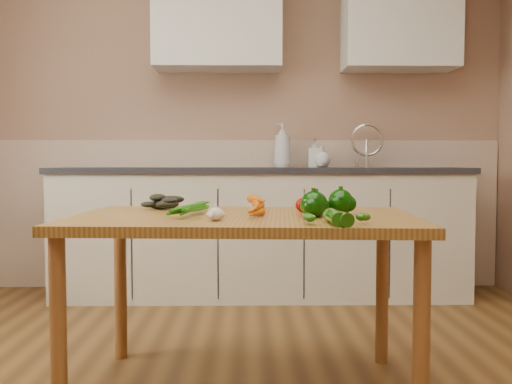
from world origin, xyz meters
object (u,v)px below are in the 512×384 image
object	(u,v)px
pepper_c	(314,204)
tomato_b	(311,203)
soap_bottle_a	(282,145)
garlic_bulb	(216,214)
soap_bottle_b	(315,153)
soap_bottle_c	(322,157)
zucchini_b	(335,217)
leafy_greens	(163,199)
carrot_bunch	(235,207)
table	(244,235)
tomato_c	(338,204)
zucchini_a	(338,218)
pepper_b	(341,202)
pepper_a	(316,204)
tomato_a	(303,205)

from	to	relation	value
pepper_c	tomato_b	bearing A→B (deg)	85.55
soap_bottle_a	garlic_bulb	distance (m)	2.13
soap_bottle_a	soap_bottle_b	distance (m)	0.24
soap_bottle_c	tomato_b	distance (m)	1.64
soap_bottle_b	tomato_b	world-z (taller)	soap_bottle_b
zucchini_b	garlic_bulb	bearing A→B (deg)	164.62
leafy_greens	garlic_bulb	distance (m)	0.57
leafy_greens	garlic_bulb	size ratio (longest dim) A/B	3.33
carrot_bunch	leafy_greens	world-z (taller)	leafy_greens
table	tomato_c	size ratio (longest dim) A/B	17.42
zucchini_a	pepper_b	bearing A→B (deg)	79.44
pepper_b	pepper_c	bearing A→B (deg)	-139.01
pepper_a	tomato_b	world-z (taller)	pepper_a
table	tomato_b	xyz separation A→B (m)	(0.29, 0.18, 0.12)
soap_bottle_c	carrot_bunch	xyz separation A→B (m)	(-0.58, -1.80, -0.22)
soap_bottle_b	garlic_bulb	world-z (taller)	soap_bottle_b
tomato_c	zucchini_a	bearing A→B (deg)	-99.04
tomato_b	pepper_b	bearing A→B (deg)	-59.67
soap_bottle_c	pepper_a	xyz separation A→B (m)	(-0.26, -1.82, -0.21)
soap_bottle_a	carrot_bunch	distance (m)	1.91
garlic_bulb	tomato_b	size ratio (longest dim) A/B	0.72
pepper_a	pepper_b	xyz separation A→B (m)	(0.10, 0.04, 0.00)
leafy_greens	garlic_bulb	xyz separation A→B (m)	(0.27, -0.50, -0.02)
soap_bottle_c	pepper_b	world-z (taller)	soap_bottle_c
soap_bottle_a	zucchini_a	xyz separation A→B (m)	(0.06, -2.20, -0.31)
pepper_b	table	bearing A→B (deg)	-178.61
soap_bottle_c	pepper_a	bearing A→B (deg)	-118.02
soap_bottle_c	tomato_c	size ratio (longest dim) A/B	1.93
pepper_b	zucchini_b	size ratio (longest dim) A/B	0.56
tomato_b	leafy_greens	bearing A→B (deg)	171.63
tomato_c	soap_bottle_a	bearing A→B (deg)	94.36
soap_bottle_a	tomato_c	world-z (taller)	soap_bottle_a
zucchini_b	carrot_bunch	bearing A→B (deg)	136.96
pepper_a	pepper_c	bearing A→B (deg)	-104.21
carrot_bunch	tomato_c	bearing A→B (deg)	19.86
garlic_bulb	tomato_b	xyz separation A→B (m)	(0.39, 0.41, 0.01)
zucchini_b	tomato_b	bearing A→B (deg)	92.67
soap_bottle_c	garlic_bulb	size ratio (longest dim) A/B	2.67
soap_bottle_c	pepper_b	size ratio (longest dim) A/B	1.52
table	garlic_bulb	xyz separation A→B (m)	(-0.10, -0.23, 0.11)
carrot_bunch	tomato_a	xyz separation A→B (m)	(0.29, 0.14, -0.00)
soap_bottle_b	zucchini_a	bearing A→B (deg)	-85.57
garlic_bulb	pepper_c	xyz separation A→B (m)	(0.37, 0.13, 0.03)
garlic_bulb	pepper_c	distance (m)	0.39
soap_bottle_c	zucchini_b	bearing A→B (deg)	-116.10
pepper_b	tomato_b	world-z (taller)	pepper_b
soap_bottle_c	pepper_c	bearing A→B (deg)	-118.25
zucchini_a	tomato_b	bearing A→B (deg)	93.67
carrot_bunch	tomato_b	distance (m)	0.38
leafy_greens	zucchini_a	size ratio (longest dim) A/B	0.99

